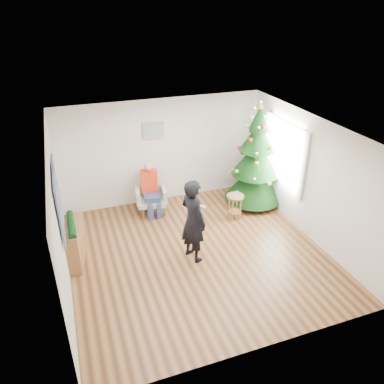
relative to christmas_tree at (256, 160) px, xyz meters
name	(u,v)px	position (x,y,z in m)	size (l,w,h in m)	color
floor	(197,253)	(-2.08, -1.54, -1.16)	(5.00, 5.00, 0.00)	brown
ceiling	(198,131)	(-2.08, -1.54, 1.44)	(5.00, 5.00, 0.00)	white
wall_back	(162,151)	(-2.08, 0.96, 0.14)	(5.00, 5.00, 0.00)	silver
wall_front	(263,282)	(-2.08, -4.04, 0.14)	(5.00, 5.00, 0.00)	silver
wall_left	(59,221)	(-4.58, -1.54, 0.14)	(5.00, 5.00, 0.00)	silver
wall_right	(310,178)	(0.42, -1.54, 0.14)	(5.00, 5.00, 0.00)	silver
window_panel	(284,153)	(0.39, -0.54, 0.34)	(0.04, 1.30, 1.40)	white
curtains	(283,153)	(0.36, -0.54, 0.34)	(0.05, 1.75, 1.50)	white
christmas_tree	(256,160)	(0.00, 0.00, 0.00)	(1.43, 1.43, 2.58)	#3F2816
stool	(235,207)	(-0.77, -0.55, -0.85)	(0.40, 0.40, 0.60)	brown
laptop	(235,195)	(-0.77, -0.55, -0.55)	(0.33, 0.21, 0.03)	silver
armchair	(151,198)	(-2.54, 0.41, -0.80)	(0.79, 0.74, 0.97)	#A1AF8D
seated_person	(151,189)	(-2.55, 0.36, -0.51)	(0.43, 0.60, 1.28)	navy
standing_man	(193,221)	(-2.20, -1.63, -0.30)	(0.63, 0.41, 1.71)	black
game_controller	(203,207)	(-2.02, -1.66, -0.02)	(0.04, 0.13, 0.04)	white
console	(74,243)	(-4.41, -0.93, -0.76)	(0.30, 1.00, 0.80)	brown
garland	(71,225)	(-4.41, -0.93, -0.34)	(0.14, 0.14, 0.90)	black
tapestry	(58,200)	(-4.54, -1.24, 0.39)	(0.03, 1.50, 1.15)	black
framed_picture	(153,131)	(-2.28, 0.92, 0.69)	(0.52, 0.05, 0.42)	tan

